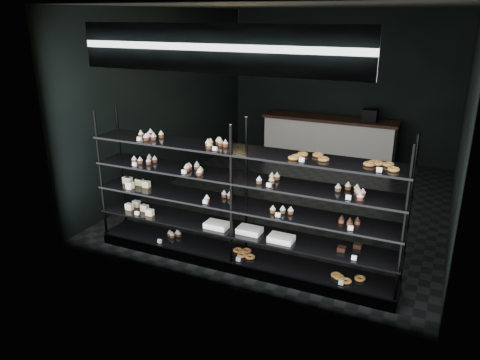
{
  "coord_description": "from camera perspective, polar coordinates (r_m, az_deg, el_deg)",
  "views": [
    {
      "loc": [
        2.32,
        -7.32,
        3.09
      ],
      "look_at": [
        -0.18,
        -1.9,
        0.96
      ],
      "focal_mm": 35.0,
      "sensor_mm": 36.0,
      "label": 1
    }
  ],
  "objects": [
    {
      "name": "pendant_lamp",
      "position": [
        7.12,
        -0.14,
        14.48
      ],
      "size": [
        0.29,
        0.29,
        0.88
      ],
      "color": "black",
      "rests_on": "room"
    },
    {
      "name": "service_counter",
      "position": [
        10.43,
        10.82,
        4.9
      ],
      "size": [
        2.9,
        0.65,
        1.23
      ],
      "color": "beige",
      "rests_on": "room"
    },
    {
      "name": "display_shelf",
      "position": [
        5.91,
        -0.31,
        -4.95
      ],
      "size": [
        4.0,
        0.5,
        1.91
      ],
      "color": "black",
      "rests_on": "room"
    },
    {
      "name": "signage",
      "position": [
        4.98,
        -3.15,
        15.69
      ],
      "size": [
        3.3,
        0.05,
        0.5
      ],
      "color": "#0B0E3A",
      "rests_on": "room"
    },
    {
      "name": "room",
      "position": [
        7.82,
        7.15,
        8.5
      ],
      "size": [
        5.01,
        6.01,
        3.2
      ],
      "color": "black",
      "rests_on": "ground"
    }
  ]
}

